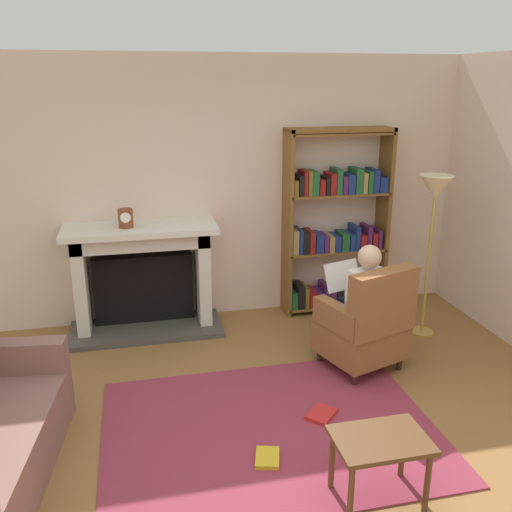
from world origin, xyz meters
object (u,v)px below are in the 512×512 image
(bookshelf, at_px, (335,227))
(fireplace, at_px, (143,274))
(side_table, at_px, (380,448))
(floor_lamp, at_px, (434,202))
(mantel_clock, at_px, (126,218))
(armchair_reading, at_px, (366,325))
(seated_reader, at_px, (359,299))

(bookshelf, bearing_deg, fireplace, -179.05)
(bookshelf, distance_m, side_table, 3.01)
(side_table, distance_m, floor_lamp, 2.68)
(mantel_clock, bearing_deg, fireplace, 38.67)
(bookshelf, height_order, armchair_reading, bookshelf)
(seated_reader, bearing_deg, floor_lamp, -173.32)
(mantel_clock, height_order, seated_reader, mantel_clock)
(seated_reader, bearing_deg, bookshelf, -119.25)
(fireplace, relative_size, armchair_reading, 1.57)
(bookshelf, relative_size, armchair_reading, 2.04)
(bookshelf, bearing_deg, seated_reader, -100.58)
(bookshelf, bearing_deg, floor_lamp, -50.97)
(mantel_clock, distance_m, floor_lamp, 2.92)
(mantel_clock, bearing_deg, side_table, -62.56)
(fireplace, bearing_deg, side_table, -65.52)
(side_table, bearing_deg, mantel_clock, 117.44)
(side_table, bearing_deg, bookshelf, 75.08)
(mantel_clock, xyz_separation_m, seated_reader, (1.94, -1.10, -0.57))
(fireplace, relative_size, mantel_clock, 8.38)
(mantel_clock, distance_m, armchair_reading, 2.44)
(fireplace, relative_size, seated_reader, 1.33)
(seated_reader, height_order, floor_lamp, floor_lamp)
(seated_reader, bearing_deg, side_table, 53.21)
(mantel_clock, xyz_separation_m, floor_lamp, (2.83, -0.68, 0.17))
(fireplace, distance_m, side_table, 3.11)
(side_table, bearing_deg, fireplace, 114.48)
(seated_reader, xyz_separation_m, floor_lamp, (0.89, 0.42, 0.74))
(fireplace, height_order, bookshelf, bookshelf)
(bookshelf, height_order, side_table, bookshelf)
(armchair_reading, bearing_deg, fireplace, -53.99)
(mantel_clock, bearing_deg, bookshelf, 3.57)
(fireplace, height_order, floor_lamp, floor_lamp)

